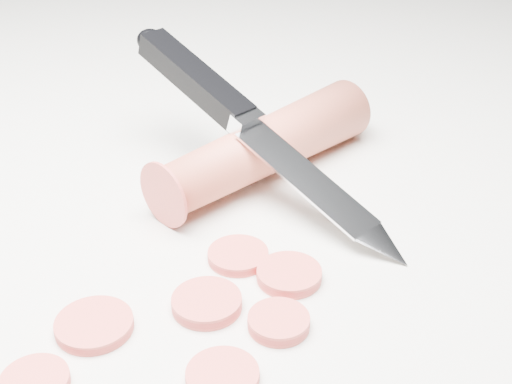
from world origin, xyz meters
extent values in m
plane|color=silver|center=(0.00, 0.00, 0.00)|extent=(2.40, 2.40, 0.00)
cylinder|color=#C14D38|center=(0.08, 0.08, 0.02)|extent=(0.17, 0.12, 0.04)
cylinder|color=#CF4039|center=(-0.07, -0.08, 0.00)|extent=(0.03, 0.03, 0.01)
cylinder|color=#CF4039|center=(0.01, -0.05, 0.00)|extent=(0.04, 0.04, 0.01)
cylinder|color=#CF4039|center=(0.05, -0.07, 0.00)|extent=(0.03, 0.03, 0.01)
cylinder|color=#CF4039|center=(0.06, -0.04, 0.00)|extent=(0.04, 0.04, 0.01)
cylinder|color=#CF4039|center=(0.04, -0.01, 0.00)|extent=(0.04, 0.04, 0.01)
cylinder|color=#CF4039|center=(-0.04, -0.05, 0.00)|extent=(0.04, 0.04, 0.01)
cylinder|color=#CF4039|center=(0.01, -0.10, 0.00)|extent=(0.03, 0.03, 0.01)
camera|label=1|loc=(-0.03, -0.34, 0.25)|focal=50.00mm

